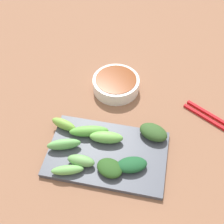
# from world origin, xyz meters

# --- Properties ---
(tabletop) EXTENTS (2.10, 2.10, 0.02)m
(tabletop) POSITION_xyz_m (0.00, 0.00, 0.01)
(tabletop) COLOR brown
(tabletop) RESTS_ON ground
(sauce_bowl) EXTENTS (0.13, 0.13, 0.04)m
(sauce_bowl) POSITION_xyz_m (-0.13, -0.03, 0.04)
(sauce_bowl) COLOR white
(sauce_bowl) RESTS_ON tabletop
(serving_plate) EXTENTS (0.18, 0.29, 0.01)m
(serving_plate) POSITION_xyz_m (0.09, -0.01, 0.03)
(serving_plate) COLOR #434854
(serving_plate) RESTS_ON tabletop
(broccoli_stalk_0) EXTENTS (0.04, 0.09, 0.03)m
(broccoli_stalk_0) POSITION_xyz_m (0.06, -0.02, 0.05)
(broccoli_stalk_0) COLOR #6EB350
(broccoli_stalk_0) RESTS_ON serving_plate
(broccoli_leafy_1) EXTENTS (0.07, 0.07, 0.02)m
(broccoli_leafy_1) POSITION_xyz_m (0.14, 0.01, 0.04)
(broccoli_leafy_1) COLOR #264C1C
(broccoli_leafy_1) RESTS_ON serving_plate
(broccoli_stalk_2) EXTENTS (0.04, 0.08, 0.02)m
(broccoli_stalk_2) POSITION_xyz_m (0.16, -0.09, 0.04)
(broccoli_stalk_2) COLOR #67AA55
(broccoli_stalk_2) RESTS_ON serving_plate
(broccoli_stalk_3) EXTENTS (0.03, 0.07, 0.03)m
(broccoli_stalk_3) POSITION_xyz_m (0.13, -0.06, 0.05)
(broccoli_stalk_3) COLOR #67A258
(broccoli_stalk_3) RESTS_ON serving_plate
(broccoli_stalk_4) EXTENTS (0.05, 0.10, 0.03)m
(broccoli_stalk_4) POSITION_xyz_m (0.05, -0.07, 0.05)
(broccoli_stalk_4) COLOR #5DA642
(broccoli_stalk_4) RESTS_ON serving_plate
(broccoli_stalk_5) EXTENTS (0.04, 0.07, 0.03)m
(broccoli_stalk_5) POSITION_xyz_m (0.04, -0.13, 0.05)
(broccoli_stalk_5) COLOR #78B043
(broccoli_stalk_5) RESTS_ON serving_plate
(broccoli_leafy_6) EXTENTS (0.06, 0.08, 0.02)m
(broccoli_leafy_6) POSITION_xyz_m (0.12, 0.05, 0.04)
(broccoli_leafy_6) COLOR #1A4F2A
(broccoli_leafy_6) RESTS_ON serving_plate
(broccoli_stalk_7) EXTENTS (0.05, 0.08, 0.03)m
(broccoli_stalk_7) POSITION_xyz_m (0.10, -0.12, 0.05)
(broccoli_stalk_7) COLOR #64AE5A
(broccoli_stalk_7) RESTS_ON serving_plate
(broccoli_leafy_8) EXTENTS (0.07, 0.08, 0.03)m
(broccoli_leafy_8) POSITION_xyz_m (0.02, 0.09, 0.05)
(broccoli_leafy_8) COLOR #2F5024
(broccoli_leafy_8) RESTS_ON serving_plate
(chopsticks) EXTENTS (0.14, 0.21, 0.01)m
(chopsticks) POSITION_xyz_m (-0.05, 0.27, 0.02)
(chopsticks) COLOR red
(chopsticks) RESTS_ON tabletop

